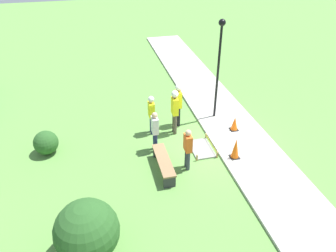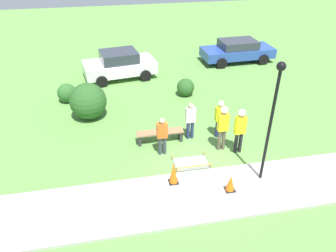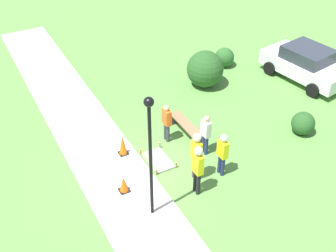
{
  "view_description": "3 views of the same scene",
  "coord_description": "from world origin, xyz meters",
  "px_view_note": "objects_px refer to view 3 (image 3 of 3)",
  "views": [
    {
      "loc": [
        -9.92,
        4.19,
        7.44
      ],
      "look_at": [
        -0.13,
        1.8,
        1.14
      ],
      "focal_mm": 35.0,
      "sensor_mm": 36.0,
      "label": 1
    },
    {
      "loc": [
        -3.04,
        -8.83,
        7.61
      ],
      "look_at": [
        -0.88,
        2.05,
        0.82
      ],
      "focal_mm": 35.0,
      "sensor_mm": 36.0,
      "label": 2
    },
    {
      "loc": [
        9.95,
        -4.64,
        10.06
      ],
      "look_at": [
        -0.8,
        1.2,
        1.01
      ],
      "focal_mm": 45.0,
      "sensor_mm": 36.0,
      "label": 3
    }
  ],
  "objects_px": {
    "park_bench": "(187,127)",
    "bystander_in_gray_shirt": "(206,133)",
    "worker_trainee": "(223,151)",
    "lamppost_near": "(150,143)",
    "bystander_in_orange_shirt": "(167,121)",
    "worker_assistant": "(198,166)",
    "traffic_cone_far_patch": "(124,184)",
    "worker_supervisor": "(196,152)",
    "parked_car_white": "(306,63)",
    "traffic_cone_near_patch": "(123,145)"
  },
  "relations": [
    {
      "from": "bystander_in_gray_shirt",
      "to": "lamppost_near",
      "type": "height_order",
      "value": "lamppost_near"
    },
    {
      "from": "traffic_cone_near_patch",
      "to": "park_bench",
      "type": "distance_m",
      "value": 2.68
    },
    {
      "from": "worker_trainee",
      "to": "bystander_in_gray_shirt",
      "type": "bearing_deg",
      "value": 174.75
    },
    {
      "from": "worker_trainee",
      "to": "traffic_cone_far_patch",
      "type": "bearing_deg",
      "value": -102.42
    },
    {
      "from": "worker_supervisor",
      "to": "worker_assistant",
      "type": "bearing_deg",
      "value": -27.82
    },
    {
      "from": "park_bench",
      "to": "bystander_in_orange_shirt",
      "type": "xyz_separation_m",
      "value": [
        -0.06,
        -0.84,
        0.54
      ]
    },
    {
      "from": "worker_trainee",
      "to": "lamppost_near",
      "type": "distance_m",
      "value": 3.51
    },
    {
      "from": "park_bench",
      "to": "lamppost_near",
      "type": "distance_m",
      "value": 4.95
    },
    {
      "from": "worker_trainee",
      "to": "bystander_in_orange_shirt",
      "type": "height_order",
      "value": "worker_trainee"
    },
    {
      "from": "park_bench",
      "to": "bystander_in_gray_shirt",
      "type": "relative_size",
      "value": 1.16
    },
    {
      "from": "worker_assistant",
      "to": "traffic_cone_near_patch",
      "type": "bearing_deg",
      "value": -154.24
    },
    {
      "from": "traffic_cone_near_patch",
      "to": "worker_assistant",
      "type": "height_order",
      "value": "worker_assistant"
    },
    {
      "from": "parked_car_white",
      "to": "traffic_cone_far_patch",
      "type": "bearing_deg",
      "value": -83.42
    },
    {
      "from": "lamppost_near",
      "to": "parked_car_white",
      "type": "height_order",
      "value": "lamppost_near"
    },
    {
      "from": "traffic_cone_far_patch",
      "to": "bystander_in_orange_shirt",
      "type": "distance_m",
      "value": 3.18
    },
    {
      "from": "bystander_in_orange_shirt",
      "to": "lamppost_near",
      "type": "xyz_separation_m",
      "value": [
        3.09,
        -2.17,
        1.95
      ]
    },
    {
      "from": "worker_assistant",
      "to": "traffic_cone_far_patch",
      "type": "bearing_deg",
      "value": -117.4
    },
    {
      "from": "worker_assistant",
      "to": "bystander_in_orange_shirt",
      "type": "distance_m",
      "value": 2.96
    },
    {
      "from": "park_bench",
      "to": "bystander_in_gray_shirt",
      "type": "bearing_deg",
      "value": 1.37
    },
    {
      "from": "bystander_in_orange_shirt",
      "to": "lamppost_near",
      "type": "height_order",
      "value": "lamppost_near"
    },
    {
      "from": "worker_supervisor",
      "to": "lamppost_near",
      "type": "bearing_deg",
      "value": -69.64
    },
    {
      "from": "park_bench",
      "to": "bystander_in_orange_shirt",
      "type": "bearing_deg",
      "value": -93.89
    },
    {
      "from": "bystander_in_gray_shirt",
      "to": "lamppost_near",
      "type": "xyz_separation_m",
      "value": [
        1.76,
        -3.05,
        1.92
      ]
    },
    {
      "from": "park_bench",
      "to": "bystander_in_orange_shirt",
      "type": "distance_m",
      "value": 1.0
    },
    {
      "from": "parked_car_white",
      "to": "lamppost_near",
      "type": "bearing_deg",
      "value": -76.41
    },
    {
      "from": "traffic_cone_far_patch",
      "to": "worker_assistant",
      "type": "distance_m",
      "value": 2.5
    },
    {
      "from": "lamppost_near",
      "to": "park_bench",
      "type": "bearing_deg",
      "value": 135.13
    },
    {
      "from": "bystander_in_orange_shirt",
      "to": "traffic_cone_near_patch",
      "type": "bearing_deg",
      "value": -88.29
    },
    {
      "from": "worker_trainee",
      "to": "bystander_in_gray_shirt",
      "type": "height_order",
      "value": "worker_trainee"
    },
    {
      "from": "traffic_cone_far_patch",
      "to": "parked_car_white",
      "type": "xyz_separation_m",
      "value": [
        -2.87,
        10.49,
        0.41
      ]
    },
    {
      "from": "bystander_in_orange_shirt",
      "to": "park_bench",
      "type": "bearing_deg",
      "value": 86.11
    },
    {
      "from": "worker_supervisor",
      "to": "worker_trainee",
      "type": "relative_size",
      "value": 1.14
    },
    {
      "from": "bystander_in_gray_shirt",
      "to": "traffic_cone_near_patch",
      "type": "bearing_deg",
      "value": -115.24
    },
    {
      "from": "traffic_cone_near_patch",
      "to": "worker_trainee",
      "type": "bearing_deg",
      "value": 46.1
    },
    {
      "from": "worker_supervisor",
      "to": "lamppost_near",
      "type": "xyz_separation_m",
      "value": [
        0.75,
        -2.03,
        1.67
      ]
    },
    {
      "from": "bystander_in_orange_shirt",
      "to": "lamppost_near",
      "type": "bearing_deg",
      "value": -35.16
    },
    {
      "from": "traffic_cone_far_patch",
      "to": "worker_trainee",
      "type": "xyz_separation_m",
      "value": [
        0.73,
        3.33,
        0.6
      ]
    },
    {
      "from": "traffic_cone_near_patch",
      "to": "worker_assistant",
      "type": "relative_size",
      "value": 0.43
    },
    {
      "from": "traffic_cone_far_patch",
      "to": "worker_supervisor",
      "type": "bearing_deg",
      "value": 77.84
    },
    {
      "from": "bystander_in_gray_shirt",
      "to": "parked_car_white",
      "type": "relative_size",
      "value": 0.38
    },
    {
      "from": "worker_supervisor",
      "to": "parked_car_white",
      "type": "distance_m",
      "value": 8.76
    },
    {
      "from": "traffic_cone_far_patch",
      "to": "bystander_in_gray_shirt",
      "type": "relative_size",
      "value": 0.37
    },
    {
      "from": "worker_assistant",
      "to": "bystander_in_orange_shirt",
      "type": "height_order",
      "value": "worker_assistant"
    },
    {
      "from": "traffic_cone_far_patch",
      "to": "lamppost_near",
      "type": "xyz_separation_m",
      "value": [
        1.27,
        0.39,
        2.45
      ]
    },
    {
      "from": "bystander_in_orange_shirt",
      "to": "bystander_in_gray_shirt",
      "type": "relative_size",
      "value": 0.97
    },
    {
      "from": "bystander_in_gray_shirt",
      "to": "worker_supervisor",
      "type": "bearing_deg",
      "value": -45.37
    },
    {
      "from": "parked_car_white",
      "to": "traffic_cone_near_patch",
      "type": "bearing_deg",
      "value": -92.23
    },
    {
      "from": "parked_car_white",
      "to": "bystander_in_gray_shirt",
      "type": "bearing_deg",
      "value": -80.04
    },
    {
      "from": "worker_trainee",
      "to": "worker_supervisor",
      "type": "bearing_deg",
      "value": -103.1
    },
    {
      "from": "traffic_cone_near_patch",
      "to": "park_bench",
      "type": "xyz_separation_m",
      "value": [
        0.0,
        2.67,
        -0.15
      ]
    }
  ]
}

